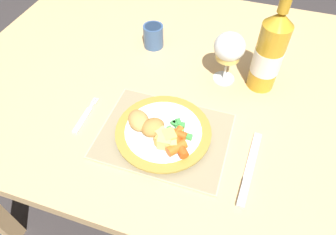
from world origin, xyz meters
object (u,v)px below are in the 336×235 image
bottle (269,53)px  drinking_cup (153,36)px  dinner_plate (163,132)px  fork (84,117)px  wine_glass (229,49)px  table_knife (248,174)px  dining_table (171,92)px

bottle → drinking_cup: bottle is taller
dinner_plate → fork: (-0.22, -0.01, -0.01)m
wine_glass → drinking_cup: bearing=160.7°
fork → wine_glass: bearing=39.7°
bottle → drinking_cup: 0.37m
fork → bottle: (0.42, 0.27, 0.11)m
wine_glass → drinking_cup: 0.28m
table_knife → drinking_cup: size_ratio=2.82×
table_knife → bottle: 0.33m
dining_table → fork: size_ratio=9.90×
dining_table → wine_glass: 0.25m
dining_table → bottle: bottle is taller
fork → drinking_cup: bearing=79.2°
table_knife → bottle: (-0.01, 0.31, 0.11)m
dining_table → wine_glass: size_ratio=8.10×
wine_glass → drinking_cup: wine_glass is taller
wine_glass → bottle: 0.10m
fork → bottle: bearing=33.0°
dinner_plate → wine_glass: (0.10, 0.26, 0.09)m
dinner_plate → bottle: 0.35m
fork → wine_glass: (0.32, 0.26, 0.11)m
dinner_plate → drinking_cup: (-0.15, 0.34, 0.02)m
fork → wine_glass: wine_glass is taller
wine_glass → drinking_cup: (-0.25, 0.09, -0.07)m
drinking_cup → table_knife: bearing=-46.5°
bottle → drinking_cup: bearing=167.6°
dinner_plate → fork: size_ratio=1.86×
fork → table_knife: size_ratio=0.61×
dinner_plate → wine_glass: wine_glass is taller
fork → dinner_plate: bearing=2.1°
dining_table → bottle: size_ratio=4.08×
dining_table → table_knife: (0.27, -0.28, 0.09)m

